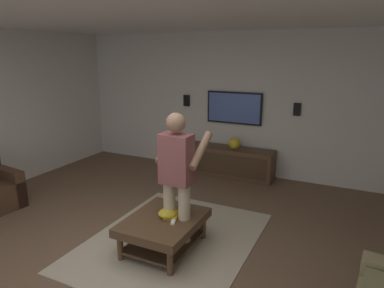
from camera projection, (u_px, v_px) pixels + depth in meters
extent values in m
plane|color=brown|center=(121.00, 266.00, 3.83)|extent=(8.52, 8.52, 0.00)
cube|color=silver|center=(233.00, 104.00, 6.62)|extent=(0.10, 6.63, 2.66)
cube|color=white|center=(105.00, 2.00, 3.14)|extent=(7.30, 6.63, 0.10)
cube|color=tan|center=(172.00, 240.00, 4.33)|extent=(2.44, 1.91, 0.01)
cube|color=#472D1E|center=(7.00, 185.00, 5.40)|extent=(0.25, 0.81, 0.56)
cube|color=#513823|center=(164.00, 222.00, 4.07)|extent=(1.00, 0.80, 0.10)
cylinder|color=#513823|center=(203.00, 228.00, 4.35)|extent=(0.07, 0.07, 0.30)
cylinder|color=#513823|center=(159.00, 217.00, 4.62)|extent=(0.07, 0.07, 0.30)
cylinder|color=#513823|center=(170.00, 263.00, 3.62)|extent=(0.07, 0.07, 0.30)
cylinder|color=#513823|center=(120.00, 248.00, 3.89)|extent=(0.07, 0.07, 0.30)
cube|color=#452F1E|center=(164.00, 241.00, 4.14)|extent=(0.88, 0.68, 0.03)
cube|color=#513823|center=(228.00, 162.00, 6.58)|extent=(0.44, 1.70, 0.55)
cube|color=#412C1C|center=(224.00, 165.00, 6.38)|extent=(0.01, 1.56, 0.39)
cube|color=black|center=(234.00, 108.00, 6.54)|extent=(0.05, 1.07, 0.60)
cube|color=#4A65AC|center=(234.00, 108.00, 6.51)|extent=(0.01, 1.01, 0.54)
cylinder|color=#C6B793|center=(184.00, 218.00, 4.04)|extent=(0.14, 0.14, 0.82)
cylinder|color=#C6B793|center=(170.00, 214.00, 4.13)|extent=(0.14, 0.14, 0.82)
cube|color=#8C4C4C|center=(176.00, 159.00, 3.91)|extent=(0.23, 0.37, 0.58)
sphere|color=#997056|center=(176.00, 123.00, 3.80)|extent=(0.22, 0.22, 0.22)
cylinder|color=#997056|center=(201.00, 150.00, 3.94)|extent=(0.48, 0.10, 0.37)
cylinder|color=#997056|center=(168.00, 146.00, 4.14)|extent=(0.48, 0.10, 0.37)
cube|color=white|center=(192.00, 152.00, 4.24)|extent=(0.04, 0.05, 0.16)
ellipsoid|color=gold|center=(167.00, 213.00, 4.07)|extent=(0.22, 0.22, 0.10)
cube|color=white|center=(174.00, 221.00, 3.96)|extent=(0.16, 0.09, 0.02)
cube|color=gold|center=(171.00, 215.00, 4.10)|extent=(0.26, 0.22, 0.04)
sphere|color=gold|center=(235.00, 143.00, 6.39)|extent=(0.22, 0.22, 0.22)
cube|color=black|center=(297.00, 109.00, 6.05)|extent=(0.06, 0.12, 0.22)
cube|color=black|center=(187.00, 101.00, 6.95)|extent=(0.06, 0.12, 0.22)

